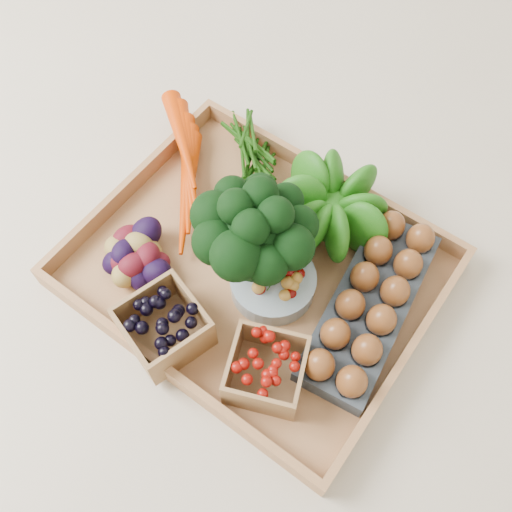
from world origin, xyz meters
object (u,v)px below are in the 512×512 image
Objects in this scene: tray at (256,271)px; egg_carton at (369,307)px; broccoli at (256,248)px; cherry_bowl at (273,282)px.

egg_carton reaches higher than tray.
egg_carton is (0.19, 0.04, -0.05)m from broccoli.
cherry_bowl is at bearing -13.36° from broccoli.
cherry_bowl is at bearing -14.44° from tray.
tray is 1.74× the size of egg_carton.
broccoli is at bearing -174.03° from egg_carton.
cherry_bowl and egg_carton have the same top height.
tray is at bearing -174.29° from egg_carton.
egg_carton is (0.14, 0.05, 0.00)m from cherry_bowl.
broccoli is 1.36× the size of cherry_bowl.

